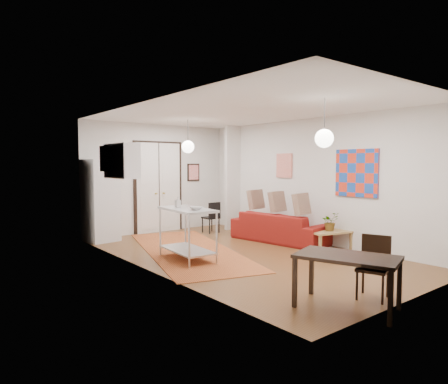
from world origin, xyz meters
TOP-DOWN VIEW (x-y plane):
  - floor at (0.00, 0.00)m, footprint 7.00×7.00m
  - ceiling at (0.00, 0.00)m, footprint 4.20×7.00m
  - wall_back at (0.00, 3.50)m, footprint 4.20×0.02m
  - wall_front at (0.00, -3.50)m, footprint 4.20×0.02m
  - wall_left at (-2.10, 0.00)m, footprint 0.02×7.00m
  - wall_right at (2.10, 0.00)m, footprint 0.02×7.00m
  - double_doors at (0.00, 3.46)m, footprint 1.44×0.06m
  - stub_partition at (1.85, 2.55)m, footprint 0.50×0.10m
  - wall_cabinet at (-1.92, 1.50)m, footprint 0.35×1.00m
  - painting_popart at (2.08, -1.25)m, footprint 0.05×1.00m
  - painting_abstract at (2.08, 0.80)m, footprint 0.05×0.50m
  - poster_back at (1.15, 3.47)m, footprint 0.40×0.03m
  - print_left at (-2.07, 2.00)m, footprint 0.03×0.44m
  - pendant_back at (0.00, 2.00)m, footprint 0.30×0.30m
  - pendant_front at (0.00, -2.00)m, footprint 0.30×0.30m
  - kilim_rug at (-0.68, 0.98)m, footprint 2.97×4.88m
  - sofa at (1.57, 0.45)m, footprint 1.24×2.46m
  - coffee_table at (1.75, -0.85)m, footprint 1.01×0.72m
  - potted_plant at (1.75, -0.85)m, footprint 0.42×0.39m
  - kitchen_counter at (-1.16, 0.28)m, footprint 0.76×1.35m
  - bowl at (-1.16, -0.02)m, footprint 0.25×0.25m
  - soap_bottle at (-1.21, 0.53)m, footprint 0.10×0.10m
  - fridge at (-1.74, 3.15)m, footprint 0.78×0.78m
  - dining_table at (-0.99, -3.15)m, footprint 1.08×1.40m
  - dining_chair_near at (-0.39, -3.07)m, footprint 0.51×0.63m
  - dining_chair_far at (-0.39, -3.07)m, footprint 0.51×0.63m
  - black_side_chair at (1.02, 2.54)m, footprint 0.38×0.38m

SIDE VIEW (x-z plane):
  - floor at x=0.00m, z-range 0.00..0.00m
  - kilim_rug at x=-0.68m, z-range 0.00..0.01m
  - sofa at x=1.57m, z-range 0.00..0.69m
  - coffee_table at x=1.75m, z-range 0.15..0.56m
  - black_side_chair at x=1.02m, z-range 0.07..0.89m
  - dining_chair_near at x=-0.39m, z-range 0.06..0.91m
  - dining_chair_far at x=-0.39m, z-range 0.06..0.91m
  - potted_plant at x=1.75m, z-range 0.41..0.80m
  - dining_table at x=-0.99m, z-range 0.27..0.95m
  - kitchen_counter at x=-1.16m, z-range 0.16..1.16m
  - fridge at x=-1.74m, z-range 0.00..1.95m
  - bowl at x=-1.16m, z-range 1.00..1.05m
  - soap_bottle at x=-1.21m, z-range 1.00..1.20m
  - double_doors at x=0.00m, z-range -0.05..2.45m
  - wall_back at x=0.00m, z-range 0.00..2.90m
  - wall_front at x=0.00m, z-range 0.00..2.90m
  - wall_left at x=-2.10m, z-range 0.00..2.90m
  - wall_right at x=2.10m, z-range 0.00..2.90m
  - stub_partition at x=1.85m, z-range 0.00..2.90m
  - poster_back at x=1.15m, z-range 1.35..1.85m
  - painting_popart at x=2.08m, z-range 1.15..2.15m
  - painting_abstract at x=2.08m, z-range 1.50..2.10m
  - wall_cabinet at x=-1.92m, z-range 1.55..2.25m
  - print_left at x=-2.07m, z-range 1.68..2.22m
  - pendant_back at x=0.00m, z-range 1.85..2.65m
  - pendant_front at x=0.00m, z-range 1.85..2.65m
  - ceiling at x=0.00m, z-range 2.89..2.91m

